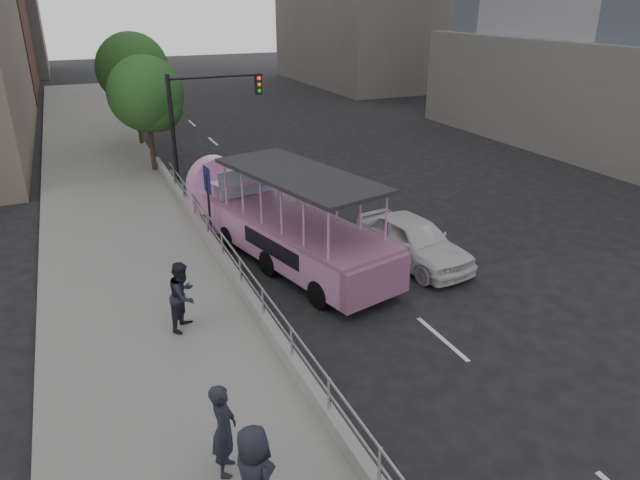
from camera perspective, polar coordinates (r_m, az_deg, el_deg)
ground at (r=16.13m, az=5.07°, el=-7.05°), size 160.00×160.00×0.00m
sidewalk at (r=23.55m, az=-19.57°, el=2.01°), size 5.50×80.00×0.30m
kerb_wall at (r=16.49m, az=-7.85°, el=-4.57°), size 0.24×30.00×0.36m
guardrail at (r=16.20m, az=-7.98°, el=-2.49°), size 0.07×22.00×0.71m
duck_boat at (r=19.00m, az=-4.30°, el=1.75°), size 4.49×9.89×3.20m
car at (r=18.85m, az=9.27°, el=-0.01°), size 2.45×4.79×1.56m
pedestrian_near at (r=10.48m, az=-9.59°, el=-18.18°), size 0.64×0.77×1.81m
pedestrian_mid at (r=14.72m, az=-13.52°, el=-5.41°), size 1.08×1.12×1.81m
pedestrian_far at (r=9.54m, az=-6.59°, el=-22.65°), size 0.87×1.07×1.90m
parking_sign at (r=19.99m, az=-11.10°, el=4.27°), size 0.10×0.64×2.85m
traffic_signal at (r=25.60m, az=-11.97°, el=12.27°), size 4.20×0.32×5.20m
street_tree_near at (r=28.62m, az=-16.79°, el=13.55°), size 3.52×3.52×5.72m
street_tree_far at (r=34.49m, az=-18.02°, el=15.70°), size 3.97×3.97×6.45m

